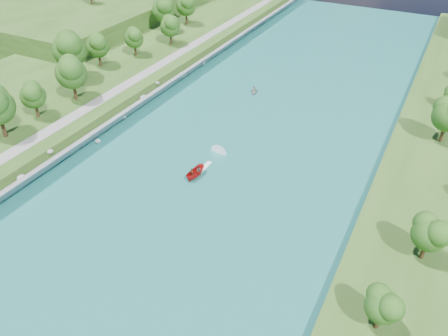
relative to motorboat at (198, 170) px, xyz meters
The scene contains 7 objects.
ground 14.05m from the motorboat, 83.43° to the right, with size 260.00×260.00×0.00m, color #2D5119.
river_water 6.34m from the motorboat, 75.18° to the left, with size 55.00×240.00×0.10m, color #1B675C.
berm_west 48.78m from the motorboat, behind, with size 45.00×240.00×3.50m, color #2D5119.
riprap_bank 24.89m from the motorboat, 167.07° to the left, with size 3.93×236.00×4.05m.
riverside_path 31.60m from the motorboat, 168.89° to the left, with size 3.00×200.00×0.10m, color gray.
motorboat is the anchor object (origin of this frame).
raft 36.10m from the motorboat, 98.07° to the left, with size 2.91×3.62×1.67m.
Camera 1 is at (32.62, -41.35, 47.19)m, focal length 35.00 mm.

